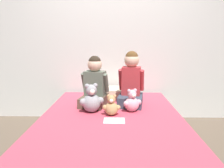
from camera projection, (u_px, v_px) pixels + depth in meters
The scene contains 10 objects.
ground_plane at pixel (111, 152), 2.22m from camera, with size 14.00×14.00×0.00m, color brown.
wall_behind_bed at pixel (113, 39), 3.04m from camera, with size 8.00×0.06×2.50m.
bed at pixel (111, 134), 2.18m from camera, with size 1.51×2.00×0.44m.
child_on_left at pixel (95, 85), 2.46m from camera, with size 0.37×0.44×0.61m.
child_on_right at pixel (131, 82), 2.44m from camera, with size 0.35×0.39×0.66m.
teddy_bear_held_by_left_child at pixel (92, 100), 2.22m from camera, with size 0.26×0.20×0.33m.
teddy_bear_held_by_right_child at pixel (132, 102), 2.24m from camera, with size 0.21×0.16×0.26m.
teddy_bear_between_children at pixel (112, 106), 2.13m from camera, with size 0.19×0.14×0.23m.
pillow_at_headboard at pixel (113, 92), 2.90m from camera, with size 0.50×0.34×0.11m.
sign_card at pixel (114, 121), 1.99m from camera, with size 0.21×0.15×0.00m.
Camera 1 is at (0.05, -2.02, 1.21)m, focal length 32.00 mm.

